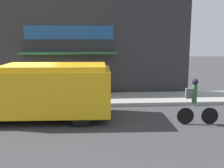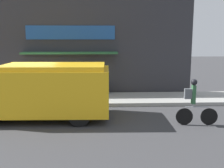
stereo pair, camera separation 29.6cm
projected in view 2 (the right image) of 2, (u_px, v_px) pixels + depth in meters
ground_plane at (29, 108)px, 11.77m from camera, size 70.00×70.00×0.00m
sidewalk at (36, 100)px, 13.00m from camera, size 28.00×2.54×0.17m
storefront at (41, 44)px, 13.97m from camera, size 16.44×1.09×5.56m
school_bus at (45, 90)px, 10.11m from camera, size 5.58×2.90×2.10m
cyclist at (194, 102)px, 9.32m from camera, size 1.50×0.22×1.67m
trash_bin at (102, 87)px, 13.88m from camera, size 0.55×0.55×0.77m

